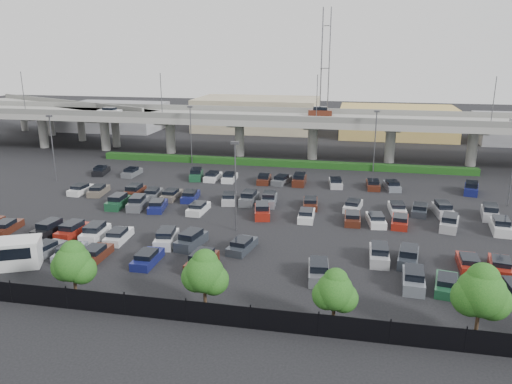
# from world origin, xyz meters

# --- Properties ---
(ground) EXTENTS (280.00, 280.00, 0.00)m
(ground) POSITION_xyz_m (0.00, 0.00, 0.00)
(ground) COLOR black
(overpass) EXTENTS (150.00, 13.00, 15.80)m
(overpass) POSITION_xyz_m (-0.17, 31.99, 6.97)
(overpass) COLOR gray
(overpass) RESTS_ON ground
(on_ramp) EXTENTS (50.93, 30.13, 8.80)m
(on_ramp) POSITION_xyz_m (-52.10, 43.05, 6.86)
(on_ramp) COLOR gray
(on_ramp) RESTS_ON ground
(hedge) EXTENTS (66.00, 1.60, 1.10)m
(hedge) POSITION_xyz_m (0.00, 25.00, 0.55)
(hedge) COLOR #153F12
(hedge) RESTS_ON ground
(fence) EXTENTS (70.00, 0.10, 2.00)m
(fence) POSITION_xyz_m (-0.05, -28.00, 0.90)
(fence) COLOR black
(fence) RESTS_ON ground
(tree_row) EXTENTS (65.07, 3.66, 5.94)m
(tree_row) POSITION_xyz_m (0.70, -26.53, 3.52)
(tree_row) COLOR #332316
(tree_row) RESTS_ON ground
(parked_cars) EXTENTS (62.99, 36.68, 1.67)m
(parked_cars) POSITION_xyz_m (1.04, -3.98, 0.63)
(parked_cars) COLOR #585B60
(parked_cars) RESTS_ON ground
(light_poles) EXTENTS (66.90, 48.38, 10.30)m
(light_poles) POSITION_xyz_m (-4.13, 2.00, 6.24)
(light_poles) COLOR #48484D
(light_poles) RESTS_ON ground
(distant_buildings) EXTENTS (138.00, 24.00, 9.00)m
(distant_buildings) POSITION_xyz_m (12.38, 61.81, 3.74)
(distant_buildings) COLOR slate
(distant_buildings) RESTS_ON ground
(comm_tower) EXTENTS (2.40, 2.40, 30.00)m
(comm_tower) POSITION_xyz_m (4.00, 74.00, 15.61)
(comm_tower) COLOR #48484D
(comm_tower) RESTS_ON ground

